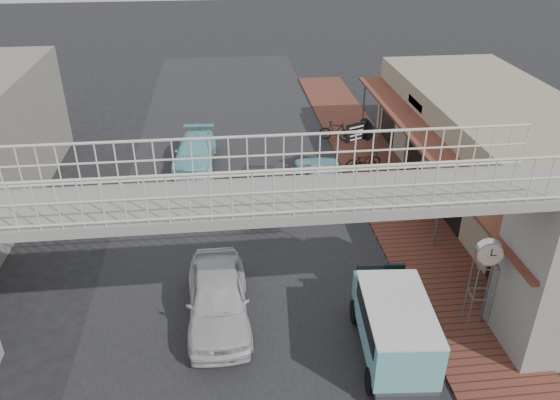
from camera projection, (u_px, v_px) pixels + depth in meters
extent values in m
plane|color=black|center=(247.00, 277.00, 18.47)|extent=(120.00, 120.00, 0.00)
cube|color=black|center=(247.00, 277.00, 18.47)|extent=(10.00, 60.00, 0.01)
cube|color=brown|center=(406.00, 220.00, 21.69)|extent=(3.00, 40.00, 0.10)
cube|color=gray|center=(511.00, 160.00, 22.06)|extent=(6.00, 18.00, 4.00)
cube|color=brown|center=(436.00, 143.00, 21.31)|extent=(1.80, 18.00, 0.12)
cube|color=silver|center=(416.00, 104.00, 24.20)|extent=(0.08, 2.60, 0.90)
cube|color=#B21914|center=(479.00, 165.00, 18.53)|extent=(0.08, 2.20, 0.80)
cube|color=gray|center=(538.00, 272.00, 14.52)|extent=(1.20, 2.40, 5.00)
cube|color=gray|center=(251.00, 202.00, 12.52)|extent=(14.00, 2.00, 0.24)
cube|color=beige|center=(247.00, 158.00, 13.03)|extent=(14.00, 0.08, 1.10)
cube|color=beige|center=(253.00, 195.00, 11.37)|extent=(14.00, 0.08, 1.10)
imported|color=silver|center=(218.00, 298.00, 16.29)|extent=(1.92, 4.58, 1.55)
imported|color=black|center=(259.00, 191.00, 22.53)|extent=(1.73, 4.09, 1.31)
imported|color=#75BECC|center=(321.00, 176.00, 23.93)|extent=(2.04, 4.36, 1.21)
imported|color=#79C7D3|center=(195.00, 152.00, 26.14)|extent=(2.17, 4.58, 1.29)
cylinder|color=black|center=(355.00, 312.00, 16.39)|extent=(0.30, 0.72, 0.70)
cylinder|color=black|center=(407.00, 311.00, 16.43)|extent=(0.30, 0.72, 0.70)
cylinder|color=black|center=(371.00, 381.00, 14.01)|extent=(0.30, 0.72, 0.70)
cylinder|color=black|center=(432.00, 380.00, 14.05)|extent=(0.30, 0.72, 0.70)
cube|color=#70BBC2|center=(396.00, 328.00, 14.55)|extent=(1.96, 3.34, 1.35)
cube|color=#70BBC2|center=(382.00, 291.00, 16.29)|extent=(1.69, 1.03, 0.90)
cube|color=black|center=(398.00, 317.00, 14.38)|extent=(1.95, 2.74, 0.50)
cube|color=silver|center=(399.00, 307.00, 14.22)|extent=(1.98, 3.34, 0.06)
imported|color=black|center=(363.00, 160.00, 25.43)|extent=(1.89, 0.98, 0.95)
imported|color=black|center=(335.00, 131.00, 28.57)|extent=(1.77, 1.08, 1.03)
cylinder|color=#59595B|center=(467.00, 291.00, 15.82)|extent=(0.04, 0.04, 2.32)
cylinder|color=#59595B|center=(487.00, 291.00, 15.79)|extent=(0.04, 0.04, 2.32)
cylinder|color=#59595B|center=(472.00, 303.00, 15.33)|extent=(0.04, 0.04, 2.32)
cylinder|color=#59595B|center=(492.00, 304.00, 15.31)|extent=(0.04, 0.04, 2.32)
cylinder|color=silver|center=(489.00, 252.00, 14.82)|extent=(0.78, 0.39, 0.75)
cylinder|color=beige|center=(491.00, 255.00, 14.70)|extent=(0.66, 0.13, 0.66)
cylinder|color=beige|center=(488.00, 249.00, 14.94)|extent=(0.66, 0.13, 0.66)
cylinder|color=#59595B|center=(355.00, 152.00, 24.11)|extent=(0.09, 0.09, 2.69)
cube|color=black|center=(357.00, 132.00, 23.62)|extent=(1.04, 0.50, 0.83)
cone|color=black|center=(371.00, 128.00, 23.97)|extent=(0.92, 1.16, 1.02)
cube|color=white|center=(356.00, 133.00, 23.60)|extent=(0.68, 0.31, 0.56)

